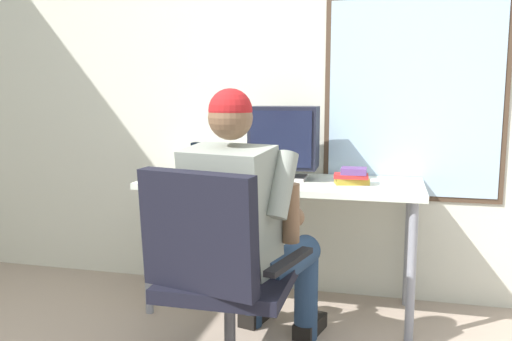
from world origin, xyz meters
The scene contains 9 objects.
wall_rear centered at (0.01, 2.05, 1.42)m, with size 5.77×0.08×2.86m.
desk centered at (-0.24, 1.69, 0.68)m, with size 1.55×0.60×0.76m.
office_chair centered at (-0.33, 0.81, 0.54)m, with size 0.69×0.60×0.95m.
person_seated centered at (-0.27, 1.07, 0.66)m, with size 0.63×0.86×1.27m.
crt_monitor centered at (-0.23, 1.75, 0.99)m, with size 0.39×0.26×0.41m.
wine_glass centered at (-0.58, 1.56, 0.85)m, with size 0.07×0.07×0.14m.
desk_speaker centered at (-0.76, 1.78, 0.86)m, with size 0.08×0.08×0.19m.
book_stack centered at (0.16, 1.66, 0.80)m, with size 0.20×0.14×0.09m.
cd_case centered at (-0.78, 1.60, 0.76)m, with size 0.17×0.16×0.01m.
Camera 1 is at (0.35, -1.19, 1.24)m, focal length 37.14 mm.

